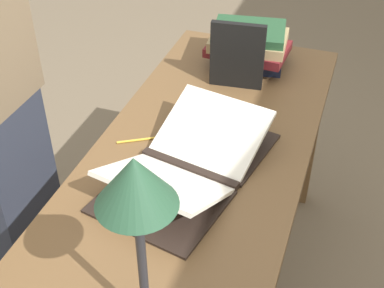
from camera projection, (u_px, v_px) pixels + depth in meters
The scene contains 7 objects.
reading_desk at pixel (196, 185), 1.60m from camera, with size 1.58×0.62×0.73m.
open_book at pixel (189, 162), 1.47m from camera, with size 0.61×0.42×0.11m.
book_stack_tall at pixel (249, 46), 1.93m from camera, with size 0.24×0.29×0.15m.
book_standing_upright at pixel (236, 56), 1.79m from camera, with size 0.04×0.18×0.23m.
reading_lamp at pixel (137, 202), 0.90m from camera, with size 0.14×0.14×0.44m.
coffee_mug at pixel (205, 110), 1.65m from camera, with size 0.09×0.08×0.09m.
pencil at pixel (143, 139), 1.60m from camera, with size 0.09×0.14×0.01m.
Camera 1 is at (1.13, 0.38, 1.70)m, focal length 50.00 mm.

